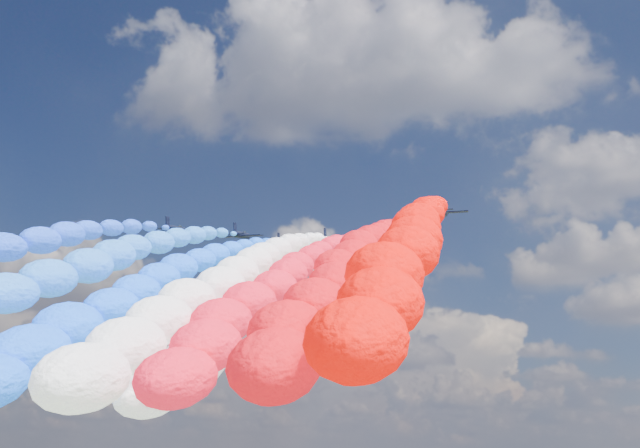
# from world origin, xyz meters

# --- Properties ---
(jet_0) EXTENTS (8.97, 12.28, 5.17)m
(jet_0) POSITION_xyz_m (-27.24, -4.87, 95.13)
(jet_0) COLOR black
(trail_0) EXTENTS (6.12, 98.21, 43.08)m
(trail_0) POSITION_xyz_m (-27.24, -55.87, 75.55)
(trail_0) COLOR blue
(jet_1) EXTENTS (9.03, 12.33, 5.17)m
(jet_1) POSITION_xyz_m (-15.82, 1.77, 95.13)
(jet_1) COLOR black
(trail_1) EXTENTS (6.12, 98.21, 43.08)m
(trail_1) POSITION_xyz_m (-15.82, -49.22, 75.55)
(trail_1) COLOR blue
(jet_2) EXTENTS (9.65, 12.76, 5.17)m
(jet_2) POSITION_xyz_m (-9.46, 10.51, 95.13)
(jet_2) COLOR black
(trail_2) EXTENTS (6.12, 98.21, 43.08)m
(trail_2) POSITION_xyz_m (-9.46, -40.48, 75.55)
(trail_2) COLOR #175AFF
(jet_3) EXTENTS (9.48, 12.64, 5.17)m
(jet_3) POSITION_xyz_m (1.03, 9.31, 95.13)
(jet_3) COLOR black
(trail_3) EXTENTS (6.12, 98.21, 43.08)m
(trail_3) POSITION_xyz_m (1.03, -41.68, 75.55)
(trail_3) COLOR white
(jet_4) EXTENTS (9.17, 12.43, 5.17)m
(jet_4) POSITION_xyz_m (1.41, 22.23, 95.13)
(jet_4) COLOR black
(trail_4) EXTENTS (6.12, 98.21, 43.08)m
(trail_4) POSITION_xyz_m (1.41, -28.76, 75.55)
(trail_4) COLOR silver
(jet_5) EXTENTS (9.31, 12.52, 5.17)m
(jet_5) POSITION_xyz_m (7.05, 12.07, 95.13)
(jet_5) COLOR black
(trail_5) EXTENTS (6.12, 98.21, 43.08)m
(trail_5) POSITION_xyz_m (7.05, -38.93, 75.55)
(trail_5) COLOR #F9162F
(jet_6) EXTENTS (9.55, 12.69, 5.17)m
(jet_6) POSITION_xyz_m (17.11, 4.59, 95.13)
(jet_6) COLOR black
(trail_6) EXTENTS (6.12, 98.21, 43.08)m
(trail_6) POSITION_xyz_m (17.11, -46.40, 75.55)
(trail_6) COLOR red
(jet_7) EXTENTS (9.08, 12.36, 5.17)m
(jet_7) POSITION_xyz_m (25.23, -5.22, 95.13)
(jet_7) COLOR black
(trail_7) EXTENTS (6.12, 98.21, 43.08)m
(trail_7) POSITION_xyz_m (25.23, -56.22, 75.55)
(trail_7) COLOR #F60A04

